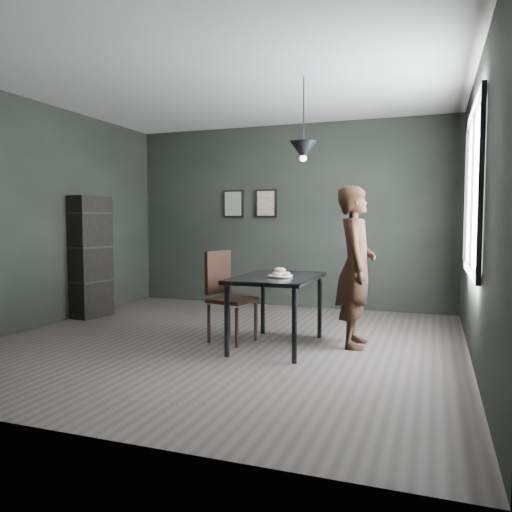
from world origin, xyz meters
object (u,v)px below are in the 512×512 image
(white_plate, at_px, (280,277))
(wood_chair, at_px, (226,290))
(shelf_unit, at_px, (91,257))
(woman, at_px, (356,267))
(cafe_table, at_px, (277,283))
(pendant_lamp, at_px, (303,150))

(white_plate, distance_m, wood_chair, 0.72)
(wood_chair, xyz_separation_m, shelf_unit, (-2.31, 0.66, 0.27))
(woman, distance_m, wood_chair, 1.43)
(white_plate, bearing_deg, cafe_table, 124.54)
(white_plate, xyz_separation_m, wood_chair, (-0.67, 0.16, -0.19))
(cafe_table, xyz_separation_m, shelf_unit, (-2.92, 0.73, 0.16))
(cafe_table, distance_m, woman, 0.85)
(woman, height_order, shelf_unit, woman)
(woman, relative_size, pendant_lamp, 1.96)
(woman, relative_size, shelf_unit, 1.02)
(shelf_unit, distance_m, pendant_lamp, 3.45)
(white_plate, height_order, wood_chair, wood_chair)
(wood_chair, distance_m, pendant_lamp, 1.72)
(white_plate, xyz_separation_m, shelf_unit, (-2.98, 0.82, 0.08))
(pendant_lamp, bearing_deg, shelf_unit, 168.78)
(woman, distance_m, pendant_lamp, 1.33)
(woman, bearing_deg, wood_chair, 94.71)
(white_plate, bearing_deg, shelf_unit, 164.62)
(white_plate, xyz_separation_m, pendant_lamp, (0.19, 0.19, 1.29))
(wood_chair, relative_size, shelf_unit, 0.60)
(shelf_unit, bearing_deg, pendant_lamp, -3.24)
(white_plate, bearing_deg, woman, 29.56)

